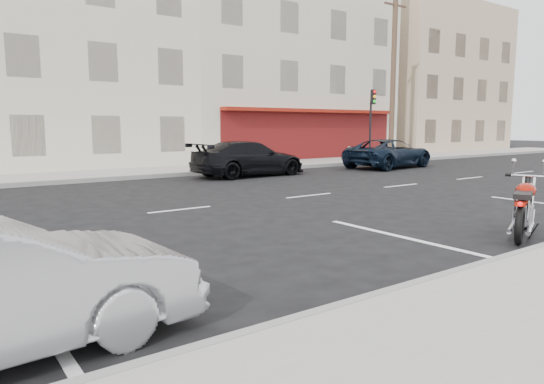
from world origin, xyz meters
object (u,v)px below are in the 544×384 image
Objects in this scene: utility_pole at (393,77)px; suv_far at (389,153)px; fire_hydrant at (349,153)px; traffic_light at (372,115)px; car_far at (249,159)px; motorcycle at (527,204)px.

utility_pole reaches higher than suv_far.
suv_far is (-0.94, -3.60, 0.15)m from fire_hydrant.
traffic_light is 10.47m from car_far.
fire_hydrant is (-1.50, 0.17, -2.03)m from traffic_light.
utility_pole is at bearing 25.29° from motorcycle.
utility_pole is 1.89× the size of car_far.
traffic_light is 4.61m from suv_far.
utility_pole reaches higher than car_far.
car_far is at bearing -165.70° from utility_pole.
utility_pole is 2.37× the size of traffic_light.
suv_far is at bearing -125.33° from traffic_light.
motorcycle is at bearing -127.74° from traffic_light.
traffic_light is at bearing -76.64° from car_far.
utility_pole reaches higher than fire_hydrant.
utility_pole is 4.46× the size of motorcycle.
motorcycle is at bearing 172.30° from car_far.
suv_far is (8.58, 10.80, 0.19)m from motorcycle.
suv_far is (-2.44, -3.44, -1.88)m from traffic_light.
traffic_light is 0.80× the size of car_far.
motorcycle is (-9.52, -14.40, -0.04)m from fire_hydrant.
traffic_light is 5.28× the size of fire_hydrant.
traffic_light is at bearing -42.92° from suv_far.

